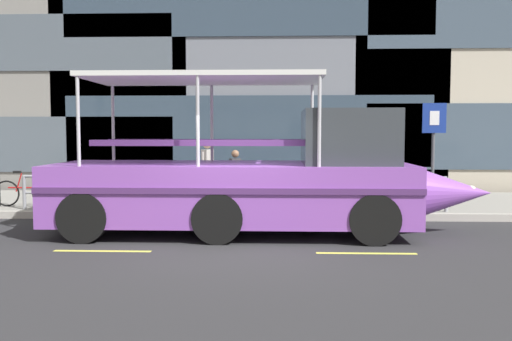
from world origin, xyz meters
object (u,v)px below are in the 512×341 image
(parking_sign, at_px, (434,138))
(pedestrian_mid_left, at_px, (235,172))
(duck_tour_boat, at_px, (258,181))
(pedestrian_near_bow, at_px, (350,167))
(pedestrian_mid_right, at_px, (207,165))
(leaned_bicycle, at_px, (26,193))

(parking_sign, xyz_separation_m, pedestrian_mid_left, (-5.15, 0.57, -0.94))
(duck_tour_boat, distance_m, pedestrian_near_bow, 4.31)
(pedestrian_mid_left, distance_m, pedestrian_mid_right, 0.88)
(leaned_bicycle, xyz_separation_m, duck_tour_boat, (6.33, -2.64, 0.57))
(parking_sign, height_order, pedestrian_mid_right, parking_sign)
(pedestrian_near_bow, bearing_deg, pedestrian_mid_right, -178.33)
(parking_sign, bearing_deg, duck_tour_boat, -150.00)
(parking_sign, relative_size, pedestrian_mid_right, 1.53)
(pedestrian_near_bow, bearing_deg, leaned_bicycle, -174.03)
(leaned_bicycle, bearing_deg, pedestrian_mid_left, 4.84)
(leaned_bicycle, height_order, pedestrian_near_bow, pedestrian_near_bow)
(parking_sign, height_order, duck_tour_boat, duck_tour_boat)
(leaned_bicycle, relative_size, pedestrian_mid_right, 0.98)
(pedestrian_mid_right, bearing_deg, pedestrian_near_bow, 1.67)
(duck_tour_boat, xyz_separation_m, pedestrian_mid_right, (-1.53, 3.44, 0.13))
(pedestrian_mid_left, relative_size, pedestrian_mid_right, 0.85)
(parking_sign, distance_m, pedestrian_near_bow, 2.38)
(leaned_bicycle, distance_m, pedestrian_near_bow, 8.83)
(pedestrian_near_bow, bearing_deg, duck_tour_boat, -124.27)
(parking_sign, bearing_deg, pedestrian_near_bow, 153.12)
(leaned_bicycle, bearing_deg, duck_tour_boat, -22.66)
(pedestrian_near_bow, height_order, pedestrian_mid_right, pedestrian_mid_right)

